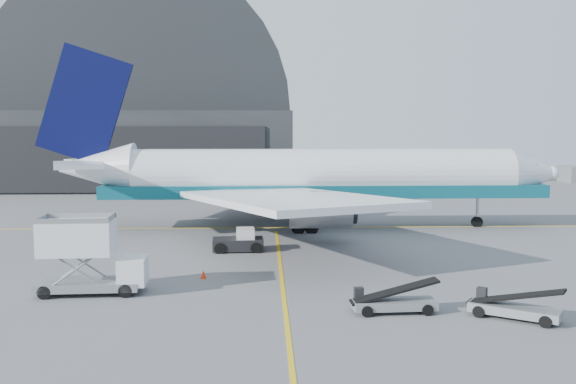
{
  "coord_description": "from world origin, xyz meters",
  "views": [
    {
      "loc": [
        -1.09,
        -41.56,
        9.95
      ],
      "look_at": [
        0.81,
        10.3,
        4.5
      ],
      "focal_mm": 40.0,
      "sensor_mm": 36.0,
      "label": 1
    }
  ],
  "objects_px": {
    "catering_truck": "(87,257)",
    "belt_loader_b": "(514,308)",
    "pushback_tug": "(239,242)",
    "belt_loader_a": "(393,302)",
    "airliner": "(302,177)"
  },
  "relations": [
    {
      "from": "catering_truck",
      "to": "belt_loader_a",
      "type": "bearing_deg",
      "value": -17.1
    },
    {
      "from": "catering_truck",
      "to": "pushback_tug",
      "type": "bearing_deg",
      "value": 53.6
    },
    {
      "from": "belt_loader_b",
      "to": "airliner",
      "type": "bearing_deg",
      "value": 140.95
    },
    {
      "from": "catering_truck",
      "to": "pushback_tug",
      "type": "relative_size",
      "value": 1.58
    },
    {
      "from": "pushback_tug",
      "to": "belt_loader_a",
      "type": "height_order",
      "value": "belt_loader_a"
    },
    {
      "from": "belt_loader_a",
      "to": "belt_loader_b",
      "type": "relative_size",
      "value": 1.04
    },
    {
      "from": "catering_truck",
      "to": "belt_loader_b",
      "type": "height_order",
      "value": "catering_truck"
    },
    {
      "from": "pushback_tug",
      "to": "belt_loader_a",
      "type": "distance_m",
      "value": 19.25
    },
    {
      "from": "catering_truck",
      "to": "belt_loader_a",
      "type": "distance_m",
      "value": 17.92
    },
    {
      "from": "pushback_tug",
      "to": "belt_loader_b",
      "type": "distance_m",
      "value": 23.66
    },
    {
      "from": "pushback_tug",
      "to": "belt_loader_a",
      "type": "xyz_separation_m",
      "value": [
        8.83,
        -17.11,
        -0.14
      ]
    },
    {
      "from": "airliner",
      "to": "belt_loader_b",
      "type": "relative_size",
      "value": 10.99
    },
    {
      "from": "airliner",
      "to": "catering_truck",
      "type": "height_order",
      "value": "airliner"
    },
    {
      "from": "pushback_tug",
      "to": "belt_loader_b",
      "type": "height_order",
      "value": "belt_loader_b"
    },
    {
      "from": "airliner",
      "to": "belt_loader_a",
      "type": "relative_size",
      "value": 10.6
    }
  ]
}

